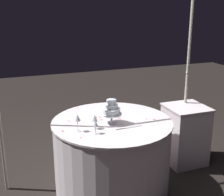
{
  "coord_description": "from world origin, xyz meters",
  "views": [
    {
      "loc": [
        -1.07,
        -2.92,
        2.02
      ],
      "look_at": [
        0.0,
        0.0,
        1.05
      ],
      "focal_mm": 49.45,
      "sensor_mm": 36.0,
      "label": 1
    }
  ],
  "objects_px": {
    "cake_knife": "(127,128)",
    "decorative_arch": "(101,44)",
    "main_table": "(112,154)",
    "side_table": "(185,134)",
    "tiered_cake": "(111,110)",
    "wine_glass_0": "(95,124)",
    "wine_glass_2": "(78,119)",
    "wine_glass_1": "(94,118)"
  },
  "relations": [
    {
      "from": "tiered_cake",
      "to": "wine_glass_1",
      "type": "xyz_separation_m",
      "value": [
        -0.21,
        -0.08,
        -0.04
      ]
    },
    {
      "from": "side_table",
      "to": "wine_glass_0",
      "type": "height_order",
      "value": "wine_glass_0"
    },
    {
      "from": "main_table",
      "to": "wine_glass_0",
      "type": "bearing_deg",
      "value": -136.01
    },
    {
      "from": "side_table",
      "to": "wine_glass_0",
      "type": "xyz_separation_m",
      "value": [
        -1.35,
        -0.46,
        0.51
      ]
    },
    {
      "from": "main_table",
      "to": "tiered_cake",
      "type": "xyz_separation_m",
      "value": [
        -0.03,
        -0.06,
        0.55
      ]
    },
    {
      "from": "tiered_cake",
      "to": "wine_glass_2",
      "type": "distance_m",
      "value": 0.4
    },
    {
      "from": "side_table",
      "to": "wine_glass_2",
      "type": "xyz_separation_m",
      "value": [
        -1.49,
        -0.35,
        0.54
      ]
    },
    {
      "from": "cake_knife",
      "to": "wine_glass_2",
      "type": "bearing_deg",
      "value": 169.34
    },
    {
      "from": "tiered_cake",
      "to": "wine_glass_1",
      "type": "relative_size",
      "value": 1.74
    },
    {
      "from": "wine_glass_1",
      "to": "wine_glass_2",
      "type": "height_order",
      "value": "wine_glass_2"
    },
    {
      "from": "tiered_cake",
      "to": "wine_glass_2",
      "type": "bearing_deg",
      "value": -167.21
    },
    {
      "from": "wine_glass_0",
      "to": "wine_glass_2",
      "type": "distance_m",
      "value": 0.19
    },
    {
      "from": "wine_glass_1",
      "to": "main_table",
      "type": "bearing_deg",
      "value": 29.34
    },
    {
      "from": "wine_glass_2",
      "to": "cake_knife",
      "type": "relative_size",
      "value": 0.6
    },
    {
      "from": "cake_knife",
      "to": "decorative_arch",
      "type": "bearing_deg",
      "value": 97.74
    },
    {
      "from": "wine_glass_2",
      "to": "cake_knife",
      "type": "distance_m",
      "value": 0.52
    },
    {
      "from": "tiered_cake",
      "to": "cake_knife",
      "type": "height_order",
      "value": "tiered_cake"
    },
    {
      "from": "decorative_arch",
      "to": "main_table",
      "type": "height_order",
      "value": "decorative_arch"
    },
    {
      "from": "wine_glass_0",
      "to": "main_table",
      "type": "bearing_deg",
      "value": 43.99
    },
    {
      "from": "decorative_arch",
      "to": "wine_glass_2",
      "type": "relative_size",
      "value": 13.56
    },
    {
      "from": "wine_glass_0",
      "to": "wine_glass_2",
      "type": "bearing_deg",
      "value": 142.82
    },
    {
      "from": "decorative_arch",
      "to": "wine_glass_1",
      "type": "bearing_deg",
      "value": -116.67
    },
    {
      "from": "cake_knife",
      "to": "main_table",
      "type": "bearing_deg",
      "value": 108.09
    },
    {
      "from": "decorative_arch",
      "to": "cake_knife",
      "type": "relative_size",
      "value": 8.16
    },
    {
      "from": "side_table",
      "to": "cake_knife",
      "type": "height_order",
      "value": "cake_knife"
    },
    {
      "from": "decorative_arch",
      "to": "wine_glass_0",
      "type": "xyz_separation_m",
      "value": [
        -0.26,
        -0.59,
        -0.69
      ]
    },
    {
      "from": "side_table",
      "to": "tiered_cake",
      "type": "relative_size",
      "value": 2.96
    },
    {
      "from": "cake_knife",
      "to": "side_table",
      "type": "bearing_deg",
      "value": 23.6
    },
    {
      "from": "main_table",
      "to": "wine_glass_2",
      "type": "relative_size",
      "value": 7.37
    },
    {
      "from": "wine_glass_0",
      "to": "decorative_arch",
      "type": "bearing_deg",
      "value": 66.07
    },
    {
      "from": "decorative_arch",
      "to": "wine_glass_0",
      "type": "distance_m",
      "value": 0.95
    },
    {
      "from": "side_table",
      "to": "wine_glass_2",
      "type": "bearing_deg",
      "value": -166.96
    },
    {
      "from": "main_table",
      "to": "tiered_cake",
      "type": "height_order",
      "value": "tiered_cake"
    },
    {
      "from": "side_table",
      "to": "decorative_arch",
      "type": "bearing_deg",
      "value": 172.82
    },
    {
      "from": "main_table",
      "to": "side_table",
      "type": "distance_m",
      "value": 1.1
    },
    {
      "from": "tiered_cake",
      "to": "wine_glass_0",
      "type": "distance_m",
      "value": 0.32
    },
    {
      "from": "main_table",
      "to": "cake_knife",
      "type": "relative_size",
      "value": 4.44
    },
    {
      "from": "wine_glass_2",
      "to": "main_table",
      "type": "bearing_deg",
      "value": 19.08
    },
    {
      "from": "tiered_cake",
      "to": "wine_glass_0",
      "type": "height_order",
      "value": "tiered_cake"
    },
    {
      "from": "side_table",
      "to": "cake_knife",
      "type": "bearing_deg",
      "value": -156.4
    },
    {
      "from": "tiered_cake",
      "to": "cake_knife",
      "type": "xyz_separation_m",
      "value": [
        0.1,
        -0.18,
        -0.15
      ]
    },
    {
      "from": "main_table",
      "to": "wine_glass_2",
      "type": "xyz_separation_m",
      "value": [
        -0.41,
        -0.14,
        0.53
      ]
    }
  ]
}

